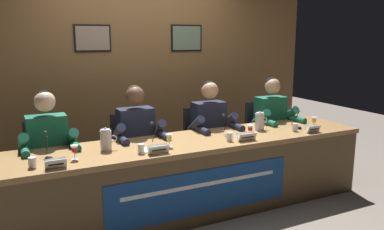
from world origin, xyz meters
name	(u,v)px	position (x,y,z in m)	size (l,w,h in m)	color
ground_plane	(192,209)	(0.00, 0.00, 0.00)	(12.00, 12.00, 0.00)	#70665B
wall_back_panelled	(141,70)	(0.00, 1.49, 1.30)	(4.94, 0.14, 2.60)	brown
conference_table	(197,165)	(0.00, -0.11, 0.50)	(3.74, 0.77, 0.73)	olive
chair_far_left	(49,169)	(-1.29, 0.57, 0.45)	(0.44, 0.45, 0.92)	black
panelist_far_left	(49,147)	(-1.29, 0.37, 0.72)	(0.51, 0.48, 1.24)	black
nameplate_far_left	(56,164)	(-1.31, -0.30, 0.77)	(0.16, 0.06, 0.08)	white
juice_glass_far_left	(74,150)	(-1.14, -0.13, 0.81)	(0.06, 0.06, 0.12)	white
water_cup_far_left	(32,163)	(-1.47, -0.20, 0.76)	(0.06, 0.06, 0.08)	silver
microphone_far_left	(48,150)	(-1.34, 0.00, 0.80)	(0.06, 0.17, 0.22)	black
chair_center_left	(133,157)	(-0.43, 0.57, 0.45)	(0.44, 0.45, 0.92)	black
panelist_center_left	(138,137)	(-0.43, 0.37, 0.72)	(0.51, 0.48, 1.24)	black
nameplate_center_left	(158,149)	(-0.47, -0.29, 0.77)	(0.19, 0.06, 0.08)	white
juice_glass_center_left	(169,138)	(-0.30, -0.14, 0.81)	(0.06, 0.06, 0.12)	white
water_cup_center_left	(141,149)	(-0.59, -0.21, 0.76)	(0.06, 0.06, 0.08)	silver
microphone_center_left	(155,138)	(-0.40, -0.05, 0.80)	(0.06, 0.17, 0.22)	black
chair_center_right	(204,147)	(0.43, 0.57, 0.45)	(0.44, 0.45, 0.92)	black
panelist_center_right	(212,128)	(0.43, 0.37, 0.72)	(0.51, 0.48, 1.24)	black
nameplate_center_right	(247,137)	(0.46, -0.26, 0.77)	(0.20, 0.06, 0.08)	white
juice_glass_center_right	(250,129)	(0.58, -0.16, 0.81)	(0.06, 0.06, 0.12)	white
water_cup_center_right	(230,137)	(0.31, -0.20, 0.76)	(0.06, 0.06, 0.08)	silver
microphone_center_right	(228,129)	(0.39, -0.02, 0.80)	(0.06, 0.17, 0.22)	black
chair_far_right	(264,139)	(1.29, 0.57, 0.45)	(0.44, 0.45, 0.92)	black
panelist_far_right	(274,121)	(1.29, 0.37, 0.72)	(0.51, 0.48, 1.24)	black
nameplate_far_right	(313,129)	(1.28, -0.29, 0.77)	(0.16, 0.06, 0.08)	white
juice_glass_far_right	(314,120)	(1.44, -0.14, 0.81)	(0.06, 0.06, 0.12)	white
water_cup_far_right	(295,128)	(1.15, -0.17, 0.76)	(0.06, 0.06, 0.08)	silver
microphone_far_right	(296,121)	(1.26, -0.06, 0.80)	(0.06, 0.17, 0.22)	black
water_pitcher_left_side	(106,140)	(-0.84, 0.02, 0.82)	(0.15, 0.10, 0.21)	silver
water_pitcher_right_side	(260,121)	(0.84, 0.05, 0.82)	(0.15, 0.10, 0.21)	silver
document_stack_center_left	(151,149)	(-0.48, -0.15, 0.73)	(0.22, 0.16, 0.01)	white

